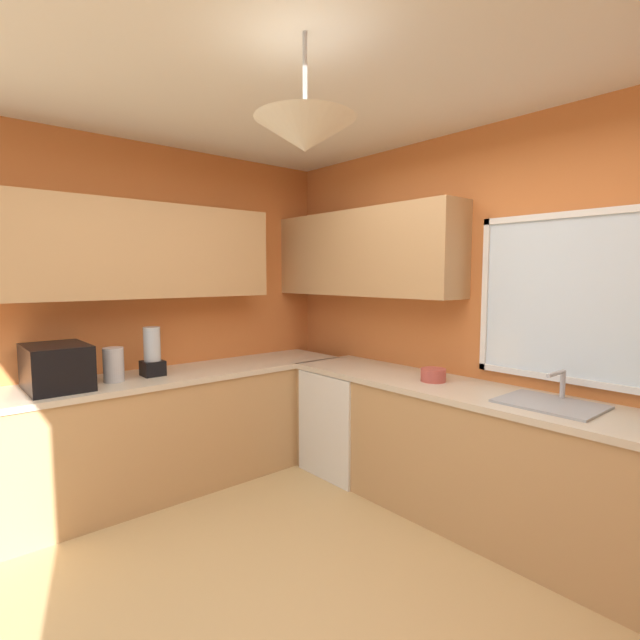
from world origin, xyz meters
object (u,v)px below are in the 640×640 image
Objects in this scene: kettle at (114,365)px; microwave at (56,367)px; bowl at (433,375)px; dishwasher at (350,420)px; blender_appliance at (152,354)px; sink_assembly at (551,403)px.

microwave is at bearing -93.28° from kettle.
dishwasher is at bearing -177.86° from bowl.
bowl is at bearing 2.14° from dishwasher.
microwave is 2.01× the size of kettle.
sink_assembly is at bearing 32.08° from blender_appliance.
kettle is (-0.64, -1.66, 0.58)m from dishwasher.
dishwasher is 1.65m from blender_appliance.
microwave reaches higher than bowl.
microwave is 0.35m from kettle.
dishwasher is 1.75× the size of microwave.
kettle is 1.38× the size of bowl.
sink_assembly is 2.67m from blender_appliance.
kettle is 0.29m from blender_appliance.
kettle is 2.82m from sink_assembly.
bowl is at bearing 54.40° from microwave.
blender_appliance is (-2.26, -1.42, 0.15)m from sink_assembly.
dishwasher is 4.85× the size of bowl.
blender_appliance reaches higher than sink_assembly.
kettle is 2.22m from bowl.
bowl is (1.46, 2.04, -0.10)m from microwave.
kettle is 0.45× the size of sink_assembly.
dishwasher is 2.20m from microwave.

